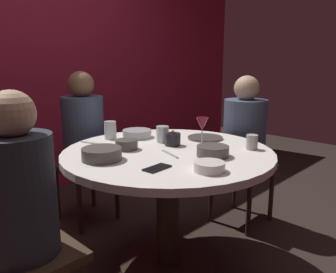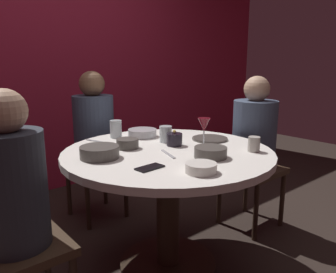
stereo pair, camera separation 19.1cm
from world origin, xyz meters
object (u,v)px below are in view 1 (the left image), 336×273
object	(u,v)px
bowl_serving_large	(137,134)
bowl_rice_portion	(209,167)
candle_holder	(173,139)
wine_glass	(202,125)
seated_diner_back	(83,131)
bowl_small_white	(127,145)
seated_diner_left	(20,199)
dining_table	(168,178)
bowl_sauce_side	(102,154)
cup_near_candle	(163,134)
bowl_salad_center	(213,151)
cup_by_right_diner	(110,130)
cell_phone	(157,168)
seated_diner_right	(244,134)
cup_by_left_diner	(252,142)
dinner_plate	(205,138)

from	to	relation	value
bowl_serving_large	bowl_rice_portion	world-z (taller)	bowl_serving_large
candle_holder	wine_glass	bearing A→B (deg)	-50.01
seated_diner_back	candle_holder	xyz separation A→B (m)	(0.10, -0.85, 0.06)
bowl_rice_portion	bowl_small_white	bearing A→B (deg)	91.58
wine_glass	bowl_serving_large	world-z (taller)	wine_glass
seated_diner_left	bowl_rice_portion	xyz separation A→B (m)	(0.72, -0.41, 0.06)
dining_table	bowl_sauce_side	size ratio (longest dim) A/B	5.86
seated_diner_left	cup_near_candle	distance (m)	0.99
bowl_salad_center	cup_near_candle	world-z (taller)	cup_near_candle
seated_diner_back	cup_by_right_diner	bearing A→B (deg)	-8.06
cell_phone	cup_near_candle	distance (m)	0.55
seated_diner_right	bowl_rice_portion	bearing A→B (deg)	22.58
cell_phone	cup_by_right_diner	size ratio (longest dim) A/B	1.19
bowl_small_white	cup_by_right_diner	world-z (taller)	cup_by_right_diner
cell_phone	cup_by_left_diner	xyz separation A→B (m)	(0.64, -0.14, 0.04)
cup_by_left_diner	cup_by_right_diner	xyz separation A→B (m)	(-0.41, 0.82, 0.02)
bowl_sauce_side	cup_by_left_diner	size ratio (longest dim) A/B	2.41
bowl_small_white	seated_diner_left	bearing A→B (deg)	-165.35
dinner_plate	cup_by_right_diner	size ratio (longest dim) A/B	1.97
seated_diner_right	bowl_rice_portion	world-z (taller)	seated_diner_right
seated_diner_right	bowl_sauce_side	distance (m)	1.23
bowl_salad_center	cup_near_candle	xyz separation A→B (m)	(0.04, 0.43, 0.02)
cell_phone	bowl_serving_large	size ratio (longest dim) A/B	0.72
bowl_sauce_side	seated_diner_left	bearing A→B (deg)	-167.13
seated_diner_back	wine_glass	bearing A→B (deg)	12.07
seated_diner_left	dining_table	bearing A→B (deg)	0.00
cell_phone	cup_by_right_diner	xyz separation A→B (m)	(0.23, 0.68, 0.05)
seated_diner_left	bowl_sauce_side	xyz separation A→B (m)	(0.47, 0.11, 0.07)
dining_table	cup_by_right_diner	distance (m)	0.53
bowl_salad_center	cup_by_right_diner	size ratio (longest dim) A/B	1.48
seated_diner_back	bowl_small_white	distance (m)	0.74
cup_near_candle	bowl_serving_large	bearing A→B (deg)	96.00
wine_glass	bowl_rice_portion	size ratio (longest dim) A/B	1.19
bowl_salad_center	bowl_small_white	bearing A→B (deg)	117.37
bowl_salad_center	cup_near_candle	size ratio (longest dim) A/B	1.70
candle_holder	bowl_rice_portion	world-z (taller)	candle_holder
candle_holder	bowl_serving_large	distance (m)	0.33
seated_diner_right	candle_holder	xyz separation A→B (m)	(-0.74, 0.05, 0.08)
seated_diner_back	bowl_rice_portion	distance (m)	1.32
seated_diner_back	cup_by_right_diner	distance (m)	0.44
seated_diner_left	seated_diner_right	bearing A→B (deg)	0.00
dining_table	seated_diner_back	bearing A→B (deg)	90.00
dinner_plate	candle_holder	bearing A→B (deg)	173.11
cup_near_candle	cup_by_left_diner	distance (m)	0.56
dining_table	cup_by_right_diner	world-z (taller)	cup_by_right_diner
seated_diner_right	candle_holder	bearing A→B (deg)	-4.19
bowl_small_white	cup_near_candle	size ratio (longest dim) A/B	1.27
bowl_sauce_side	bowl_rice_portion	bearing A→B (deg)	-64.87
candle_holder	bowl_sauce_side	xyz separation A→B (m)	(-0.48, 0.05, -0.01)
bowl_salad_center	bowl_rice_portion	distance (m)	0.26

